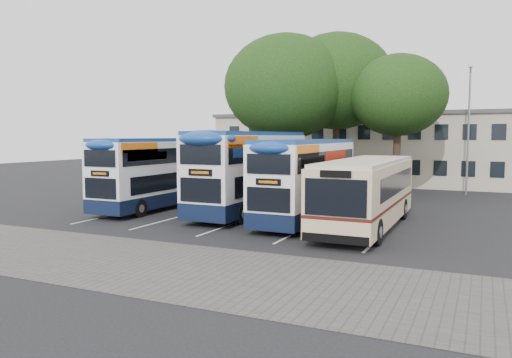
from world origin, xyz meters
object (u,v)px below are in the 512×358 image
at_px(bus_dd_right, 307,176).
at_px(tree_right, 398,95).
at_px(bus_single, 367,189).
at_px(lamp_post, 469,123).
at_px(bus_dd_left, 159,170).
at_px(bus_dd_mid, 251,168).
at_px(tree_left, 286,87).
at_px(tree_mid, 337,82).

bearing_deg(bus_dd_right, tree_right, 78.02).
bearing_deg(tree_right, bus_single, -86.98).
height_order(lamp_post, tree_right, tree_right).
xyz_separation_m(bus_dd_left, bus_dd_right, (9.21, -0.47, -0.03)).
height_order(bus_dd_mid, bus_single, bus_dd_mid).
distance_m(tree_left, bus_single, 15.42).
bearing_deg(tree_mid, tree_right, -19.10).
bearing_deg(bus_dd_left, tree_right, 43.90).
distance_m(lamp_post, bus_single, 16.15).
height_order(tree_right, bus_single, tree_right).
relative_size(lamp_post, tree_right, 0.93).
bearing_deg(bus_dd_left, bus_dd_mid, 6.84).
bearing_deg(lamp_post, bus_dd_mid, -127.88).
bearing_deg(bus_dd_right, tree_left, 116.51).
relative_size(bus_dd_mid, bus_dd_right, 1.10).
distance_m(tree_right, bus_dd_left, 16.90).
relative_size(lamp_post, tree_left, 0.78).
bearing_deg(tree_right, bus_dd_mid, -119.98).
height_order(tree_left, bus_dd_right, tree_left).
distance_m(tree_mid, bus_single, 16.43).
relative_size(bus_dd_mid, bus_single, 1.01).
xyz_separation_m(tree_left, bus_single, (8.48, -11.42, -5.96)).
xyz_separation_m(tree_left, bus_dd_right, (5.34, -10.70, -5.52)).
bearing_deg(tree_mid, bus_dd_mid, -96.24).
relative_size(bus_dd_left, bus_single, 0.93).
distance_m(tree_mid, tree_right, 5.21).
distance_m(lamp_post, tree_right, 5.60).
xyz_separation_m(tree_left, tree_right, (7.83, 1.02, -0.79)).
bearing_deg(lamp_post, tree_left, -162.14).
bearing_deg(bus_single, tree_mid, 111.05).
relative_size(tree_mid, bus_dd_right, 1.23).
xyz_separation_m(tree_mid, bus_single, (5.42, -14.09, -6.48)).
distance_m(lamp_post, bus_dd_mid, 17.31).
height_order(lamp_post, tree_mid, tree_mid).
bearing_deg(lamp_post, bus_dd_left, -138.63).
bearing_deg(bus_single, bus_dd_mid, 164.67).
relative_size(bus_dd_right, bus_single, 0.92).
height_order(bus_dd_left, bus_single, bus_dd_left).
height_order(bus_dd_right, bus_single, bus_dd_right).
relative_size(tree_right, bus_dd_right, 1.01).
relative_size(tree_left, tree_right, 1.18).
relative_size(tree_right, bus_dd_left, 1.00).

